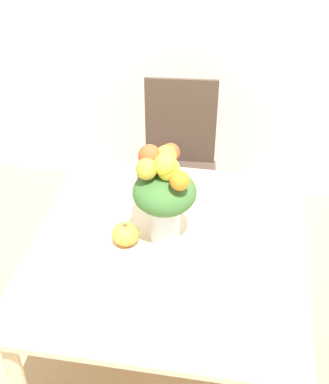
# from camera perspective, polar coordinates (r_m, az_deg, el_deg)

# --- Properties ---
(ground_plane) EXTENTS (12.00, 12.00, 0.00)m
(ground_plane) POSITION_cam_1_polar(r_m,az_deg,el_deg) (2.74, 0.31, -17.38)
(ground_plane) COLOR tan
(dining_table) EXTENTS (1.10, 1.12, 0.76)m
(dining_table) POSITION_cam_1_polar(r_m,az_deg,el_deg) (2.23, 0.37, -7.71)
(dining_table) COLOR beige
(dining_table) RESTS_ON ground_plane
(flower_vase) EXTENTS (0.25, 0.29, 0.41)m
(flower_vase) POSITION_cam_1_polar(r_m,az_deg,el_deg) (2.07, -0.16, 0.23)
(flower_vase) COLOR silver
(flower_vase) RESTS_ON dining_table
(pumpkin) EXTENTS (0.11, 0.11, 0.10)m
(pumpkin) POSITION_cam_1_polar(r_m,az_deg,el_deg) (2.16, -4.15, -4.43)
(pumpkin) COLOR gold
(pumpkin) RESTS_ON dining_table
(dining_chair_near_window) EXTENTS (0.45, 0.45, 0.99)m
(dining_chair_near_window) POSITION_cam_1_polar(r_m,az_deg,el_deg) (3.02, 1.54, 2.68)
(dining_chair_near_window) COLOR #47382D
(dining_chair_near_window) RESTS_ON ground_plane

